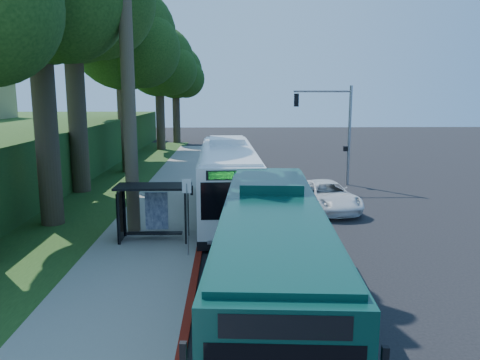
{
  "coord_description": "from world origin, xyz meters",
  "views": [
    {
      "loc": [
        -3.85,
        -22.72,
        6.37
      ],
      "look_at": [
        -3.17,
        1.0,
        2.03
      ],
      "focal_mm": 35.0,
      "sensor_mm": 36.0,
      "label": 1
    }
  ],
  "objects_px": {
    "white_bus": "(228,178)",
    "teal_bus": "(272,257)",
    "pickup": "(326,196)",
    "bus_shelter": "(148,202)"
  },
  "relations": [
    {
      "from": "white_bus",
      "to": "teal_bus",
      "type": "relative_size",
      "value": 1.04
    },
    {
      "from": "white_bus",
      "to": "pickup",
      "type": "bearing_deg",
      "value": 4.94
    },
    {
      "from": "bus_shelter",
      "to": "white_bus",
      "type": "bearing_deg",
      "value": 55.46
    },
    {
      "from": "teal_bus",
      "to": "pickup",
      "type": "distance_m",
      "value": 13.62
    },
    {
      "from": "white_bus",
      "to": "teal_bus",
      "type": "distance_m",
      "value": 12.36
    },
    {
      "from": "teal_bus",
      "to": "white_bus",
      "type": "bearing_deg",
      "value": 99.53
    },
    {
      "from": "bus_shelter",
      "to": "pickup",
      "type": "relative_size",
      "value": 0.56
    },
    {
      "from": "white_bus",
      "to": "teal_bus",
      "type": "bearing_deg",
      "value": -85.54
    },
    {
      "from": "bus_shelter",
      "to": "pickup",
      "type": "bearing_deg",
      "value": 32.06
    },
    {
      "from": "white_bus",
      "to": "pickup",
      "type": "relative_size",
      "value": 2.34
    }
  ]
}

